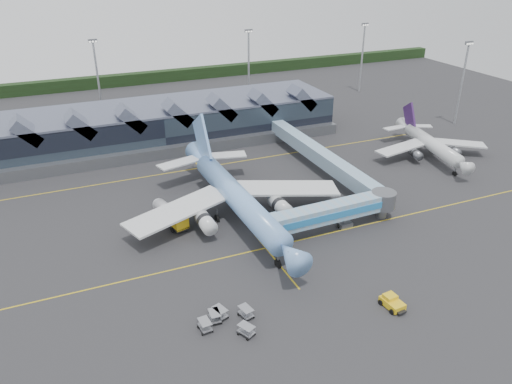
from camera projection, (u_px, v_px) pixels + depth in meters
name	position (u px, v px, depth m)	size (l,w,h in m)	color
ground	(247.00, 226.00, 88.44)	(260.00, 260.00, 0.00)	#29282B
taxi_stripes	(228.00, 202.00, 96.69)	(120.00, 60.00, 0.01)	gold
tree_line_far	(131.00, 79.00, 178.35)	(260.00, 4.00, 4.00)	black
terminal	(156.00, 125.00, 123.58)	(90.00, 22.25, 12.52)	black
light_masts	(232.00, 72.00, 142.16)	(132.40, 42.56, 22.45)	#979A9F
main_airliner	(235.00, 195.00, 89.39)	(41.10, 47.19, 15.18)	#76A3F0
regional_jet	(430.00, 143.00, 116.32)	(27.19, 30.07, 10.36)	silver
jet_bridge	(340.00, 211.00, 86.28)	(25.84, 4.52, 5.19)	#79A8CA
fuel_truck	(169.00, 214.00, 88.54)	(4.64, 9.89, 3.30)	black
pushback_tug	(392.00, 302.00, 68.15)	(2.67, 3.93, 1.66)	gold
baggage_carts	(226.00, 319.00, 65.00)	(7.43, 6.91, 1.47)	gray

